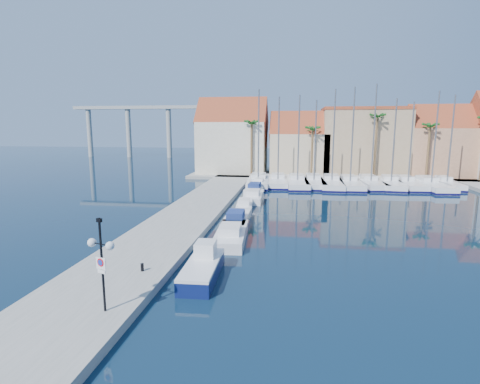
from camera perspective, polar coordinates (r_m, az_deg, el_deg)
The scene contains 32 objects.
ground at distance 22.54m, azimuth 4.87°, elevation -13.17°, with size 260.00×260.00×0.00m, color #081C32.
quay_west at distance 36.68m, azimuth -8.03°, elevation -3.65°, with size 6.00×77.00×0.50m, color gray.
shore_north at distance 69.80m, azimuth 15.50°, elevation 2.58°, with size 54.00×16.00×0.50m, color gray.
lamp_post at distance 17.96m, azimuth -20.41°, elevation -8.38°, with size 1.44×0.74×4.40m.
bollard at distance 22.99m, azimuth -14.68°, elevation -11.03°, with size 0.19×0.19×0.46m, color black.
fishing_boat at distance 22.67m, azimuth -5.69°, elevation -11.31°, with size 2.01×5.50×1.90m.
motorboat_west_0 at distance 29.44m, azimuth -1.37°, elevation -6.46°, with size 2.64×7.09×1.40m.
motorboat_west_1 at distance 34.04m, azimuth -0.54°, elevation -4.18°, with size 2.21×6.46×1.40m.
motorboat_west_2 at distance 39.39m, azimuth 0.67°, elevation -2.22°, with size 2.05×5.15×1.40m.
motorboat_west_3 at distance 45.07m, azimuth 2.06°, elevation -0.66°, with size 2.28×6.76×1.40m.
motorboat_west_4 at distance 50.44m, azimuth 2.33°, elevation 0.49°, with size 2.45×6.66×1.40m.
motorboat_west_5 at distance 54.80m, azimuth 3.04°, elevation 1.25°, with size 2.00×5.15×1.40m.
sailboat_0 at distance 57.11m, azimuth 2.82°, elevation 1.68°, with size 3.71×11.94×14.09m.
sailboat_1 at distance 57.32m, azimuth 5.79°, elevation 1.67°, with size 3.38×10.92×13.07m.
sailboat_2 at distance 56.69m, azimuth 8.70°, elevation 1.51°, with size 3.66×11.60×13.21m.
sailboat_3 at distance 57.41m, azimuth 11.13°, elevation 1.53°, with size 3.41×11.33×12.54m.
sailboat_4 at distance 57.23m, azimuth 13.75°, elevation 1.42°, with size 3.49×11.91×13.99m.
sailboat_5 at distance 57.33m, azimuth 16.32°, elevation 1.33°, with size 3.15×11.07×14.25m.
sailboat_6 at distance 58.65m, azimuth 19.15°, elevation 1.37°, with size 3.72×11.00×14.70m.
sailboat_7 at distance 59.07m, azimuth 21.93°, elevation 1.24°, with size 3.69×10.91×12.68m.
sailboat_8 at distance 59.74m, azimuth 24.02°, elevation 1.18°, with size 3.40×10.47×12.22m.
sailboat_9 at distance 60.23m, azimuth 26.87°, elevation 1.03°, with size 3.82×11.84×13.58m.
sailboat_10 at distance 61.93m, azimuth 28.81°, elevation 1.13°, with size 2.58×8.79×13.15m.
building_0 at distance 68.64m, azimuth -1.10°, elevation 8.08°, with size 12.30×9.00×13.50m.
building_1 at distance 67.79m, azimuth 9.04°, elevation 6.89°, with size 10.30×8.00×11.00m.
building_2 at distance 69.76m, azimuth 18.19°, elevation 7.40°, with size 14.20×10.20×11.50m.
building_3 at distance 71.85m, azimuth 27.84°, elevation 6.49°, with size 10.30×8.00×12.00m.
palm_0 at distance 63.10m, azimuth 1.79°, elevation 10.22°, with size 2.60×2.60×10.15m.
palm_1 at distance 62.76m, azimuth 11.01°, elevation 9.19°, with size 2.60×2.60×9.15m.
palm_2 at distance 64.02m, azimuth 20.20°, elevation 10.46°, with size 2.60×2.60×11.15m.
palm_3 at distance 66.08m, azimuth 27.00°, elevation 8.74°, with size 2.60×2.60×9.65m.
viaduct at distance 110.28m, azimuth -13.36°, elevation 10.49°, with size 48.00×2.20×14.45m.
Camera 1 is at (1.11, -20.69, 8.87)m, focal length 28.00 mm.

